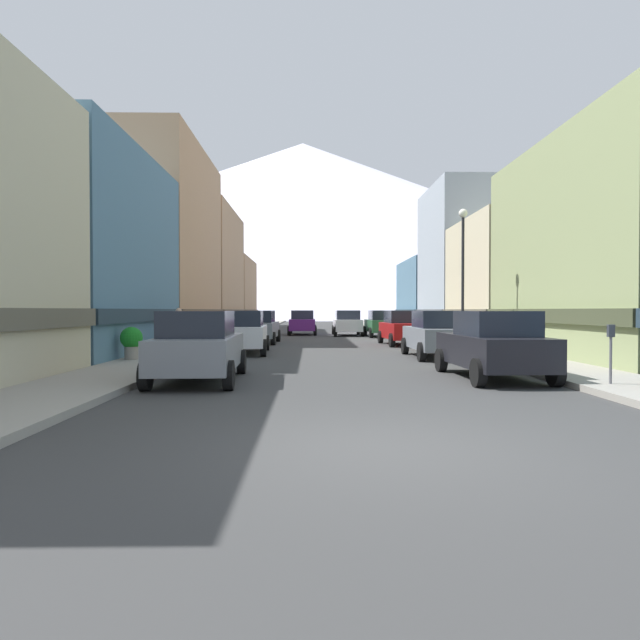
% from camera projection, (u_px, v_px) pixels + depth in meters
% --- Properties ---
extents(ground_plane, '(400.00, 400.00, 0.00)m').
position_uv_depth(ground_plane, '(386.00, 448.00, 7.25)').
color(ground_plane, '#373737').
extents(sidewalk_left, '(2.50, 100.00, 0.15)m').
position_uv_depth(sidewalk_left, '(241.00, 333.00, 42.13)').
color(sidewalk_left, gray).
rests_on(sidewalk_left, ground).
extents(sidewalk_right, '(2.50, 100.00, 0.15)m').
position_uv_depth(sidewalk_right, '(406.00, 333.00, 42.34)').
color(sidewalk_right, gray).
rests_on(sidewalk_right, ground).
extents(storefront_left_1, '(8.08, 10.85, 8.08)m').
position_uv_depth(storefront_left_1, '(48.00, 257.00, 21.97)').
color(storefront_left_1, slate).
rests_on(storefront_left_1, ground).
extents(storefront_left_2, '(7.13, 12.68, 11.58)m').
position_uv_depth(storefront_left_2, '(148.00, 248.00, 33.89)').
color(storefront_left_2, tan).
rests_on(storefront_left_2, ground).
extents(storefront_left_3, '(9.47, 13.24, 10.27)m').
position_uv_depth(storefront_left_3, '(181.00, 273.00, 47.33)').
color(storefront_left_3, tan).
rests_on(storefront_left_3, ground).
extents(storefront_left_4, '(9.30, 12.33, 7.39)m').
position_uv_depth(storefront_left_4, '(210.00, 294.00, 60.65)').
color(storefront_left_4, tan).
rests_on(storefront_left_4, ground).
extents(storefront_right_2, '(7.21, 8.61, 6.85)m').
position_uv_depth(storefront_right_2, '(526.00, 283.00, 30.80)').
color(storefront_right_2, beige).
rests_on(storefront_right_2, ground).
extents(storefront_right_3, '(7.02, 8.90, 10.56)m').
position_uv_depth(storefront_right_3, '(476.00, 264.00, 39.76)').
color(storefront_right_3, '#99A5B2').
rests_on(storefront_right_3, ground).
extents(storefront_right_4, '(9.09, 10.36, 6.26)m').
position_uv_depth(storefront_right_4, '(454.00, 297.00, 49.98)').
color(storefront_right_4, slate).
rests_on(storefront_right_4, ground).
extents(car_left_0, '(2.20, 4.46, 1.78)m').
position_uv_depth(car_left_0, '(199.00, 346.00, 13.98)').
color(car_left_0, slate).
rests_on(car_left_0, ground).
extents(car_left_1, '(2.22, 4.47, 1.78)m').
position_uv_depth(car_left_1, '(243.00, 332.00, 22.98)').
color(car_left_1, silver).
rests_on(car_left_1, ground).
extents(car_left_2, '(2.15, 4.44, 1.78)m').
position_uv_depth(car_left_2, '(259.00, 327.00, 30.09)').
color(car_left_2, slate).
rests_on(car_left_2, ground).
extents(car_right_0, '(2.18, 4.45, 1.78)m').
position_uv_depth(car_right_0, '(493.00, 344.00, 14.57)').
color(car_right_0, black).
rests_on(car_right_0, ground).
extents(car_right_1, '(2.09, 4.41, 1.78)m').
position_uv_depth(car_right_1, '(437.00, 334.00, 21.01)').
color(car_right_1, slate).
rests_on(car_right_1, ground).
extents(car_right_2, '(2.23, 4.48, 1.78)m').
position_uv_depth(car_right_2, '(403.00, 328.00, 28.68)').
color(car_right_2, '#9E1111').
rests_on(car_right_2, ground).
extents(car_right_3, '(2.15, 4.44, 1.78)m').
position_uv_depth(car_right_3, '(382.00, 323.00, 37.46)').
color(car_right_3, '#265933').
rests_on(car_right_3, ground).
extents(car_driving_0, '(2.06, 4.40, 1.78)m').
position_uv_depth(car_driving_0, '(347.00, 323.00, 39.21)').
color(car_driving_0, silver).
rests_on(car_driving_0, ground).
extents(car_driving_1, '(2.06, 4.40, 1.78)m').
position_uv_depth(car_driving_1, '(302.00, 322.00, 40.87)').
color(car_driving_1, '#591E72').
rests_on(car_driving_1, ground).
extents(parking_meter_near, '(0.14, 0.10, 1.33)m').
position_uv_depth(parking_meter_near, '(611.00, 345.00, 12.45)').
color(parking_meter_near, '#595960').
rests_on(parking_meter_near, sidewalk_right).
extents(potted_plant_0, '(0.74, 0.74, 1.09)m').
position_uv_depth(potted_plant_0, '(131.00, 341.00, 18.63)').
color(potted_plant_0, gray).
rests_on(potted_plant_0, sidewalk_left).
extents(potted_plant_2, '(0.72, 0.72, 0.95)m').
position_uv_depth(potted_plant_2, '(497.00, 336.00, 23.74)').
color(potted_plant_2, '#4C4C51').
rests_on(potted_plant_2, sidewalk_right).
extents(pedestrian_0, '(0.36, 0.36, 1.74)m').
position_uv_depth(pedestrian_0, '(179.00, 331.00, 22.17)').
color(pedestrian_0, '#333338').
rests_on(pedestrian_0, sidewalk_left).
extents(pedestrian_2, '(0.36, 0.36, 1.55)m').
position_uv_depth(pedestrian_2, '(458.00, 329.00, 27.34)').
color(pedestrian_2, navy).
rests_on(pedestrian_2, sidewalk_right).
extents(streetlamp_right, '(0.36, 0.36, 5.86)m').
position_uv_depth(streetlamp_right, '(463.00, 258.00, 23.11)').
color(streetlamp_right, black).
rests_on(streetlamp_right, sidewalk_right).
extents(mountain_backdrop, '(358.08, 358.08, 81.55)m').
position_uv_depth(mountain_backdrop, '(303.00, 229.00, 266.36)').
color(mountain_backdrop, silver).
rests_on(mountain_backdrop, ground).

